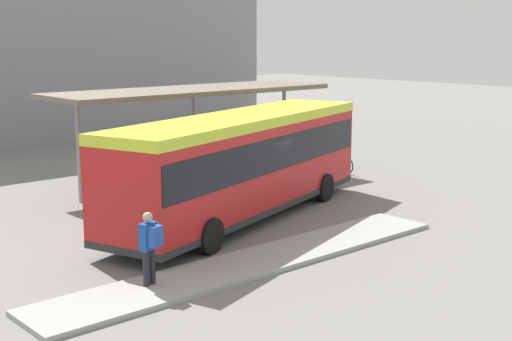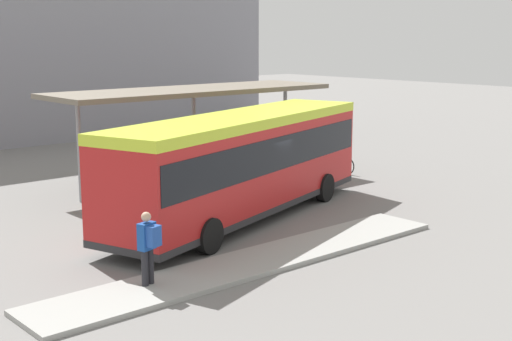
# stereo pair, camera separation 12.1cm
# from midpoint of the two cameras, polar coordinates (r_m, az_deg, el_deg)

# --- Properties ---
(ground_plane) EXTENTS (120.00, 120.00, 0.00)m
(ground_plane) POSITION_cam_midpoint_polar(r_m,az_deg,el_deg) (22.32, -0.93, -3.88)
(ground_plane) COLOR slate
(curb_island) EXTENTS (12.14, 1.80, 0.12)m
(curb_island) POSITION_cam_midpoint_polar(r_m,az_deg,el_deg) (18.00, 0.14, -7.31)
(curb_island) COLOR #9E9E99
(curb_island) RESTS_ON ground_plane
(city_bus) EXTENTS (11.54, 5.76, 3.26)m
(city_bus) POSITION_cam_midpoint_polar(r_m,az_deg,el_deg) (21.92, -0.94, 0.93)
(city_bus) COLOR red
(city_bus) RESTS_ON ground_plane
(pedestrian_waiting) EXTENTS (0.46, 0.50, 1.68)m
(pedestrian_waiting) POSITION_cam_midpoint_polar(r_m,az_deg,el_deg) (16.11, -8.39, -5.80)
(pedestrian_waiting) COLOR #232328
(pedestrian_waiting) RESTS_ON curb_island
(bicycle_black) EXTENTS (0.48, 1.68, 0.72)m
(bicycle_black) POSITION_cam_midpoint_polar(r_m,az_deg,el_deg) (29.86, 6.73, 0.51)
(bicycle_black) COLOR black
(bicycle_black) RESTS_ON ground_plane
(bicycle_red) EXTENTS (0.48, 1.69, 0.73)m
(bicycle_red) POSITION_cam_midpoint_polar(r_m,az_deg,el_deg) (30.68, 6.01, 0.80)
(bicycle_red) COLOR black
(bicycle_red) RESTS_ON ground_plane
(bicycle_white) EXTENTS (0.48, 1.79, 0.77)m
(bicycle_white) POSITION_cam_midpoint_polar(r_m,az_deg,el_deg) (31.24, 4.87, 1.04)
(bicycle_white) COLOR black
(bicycle_white) RESTS_ON ground_plane
(station_shelter) EXTENTS (11.39, 3.42, 3.67)m
(station_shelter) POSITION_cam_midpoint_polar(r_m,az_deg,el_deg) (27.28, -4.91, 6.24)
(station_shelter) COLOR #706656
(station_shelter) RESTS_ON ground_plane
(potted_planter_near_shelter) EXTENTS (0.84, 0.84, 1.23)m
(potted_planter_near_shelter) POSITION_cam_midpoint_polar(r_m,az_deg,el_deg) (26.21, 0.59, -0.24)
(potted_planter_near_shelter) COLOR slate
(potted_planter_near_shelter) RESTS_ON ground_plane
(station_building) EXTENTS (25.04, 10.71, 11.01)m
(station_building) POSITION_cam_midpoint_polar(r_m,az_deg,el_deg) (44.21, -16.95, 10.13)
(station_building) COLOR gray
(station_building) RESTS_ON ground_plane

